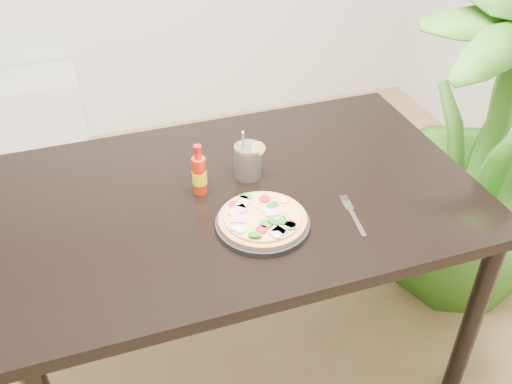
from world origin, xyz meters
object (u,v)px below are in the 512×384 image
object	(u,v)px
dining_table	(243,212)
fork	(352,214)
plate	(263,224)
pizza	(262,218)
houseplant	(486,143)
hot_sauce_bottle	(199,174)
cola_cup	(248,162)

from	to	relation	value
dining_table	fork	size ratio (longest dim) A/B	7.42
plate	fork	xyz separation A→B (m)	(0.26, -0.04, -0.01)
pizza	houseplant	world-z (taller)	houseplant
plate	hot_sauce_bottle	xyz separation A→B (m)	(-0.12, 0.21, 0.06)
pizza	dining_table	bearing A→B (deg)	89.79
dining_table	plate	world-z (taller)	plate
hot_sauce_bottle	fork	distance (m)	0.46
hot_sauce_bottle	houseplant	world-z (taller)	houseplant
houseplant	pizza	bearing A→B (deg)	-163.75
pizza	fork	xyz separation A→B (m)	(0.26, -0.04, -0.03)
plate	houseplant	bearing A→B (deg)	16.23
hot_sauce_bottle	cola_cup	world-z (taller)	cola_cup
hot_sauce_bottle	dining_table	bearing A→B (deg)	-16.34
dining_table	pizza	xyz separation A→B (m)	(-0.00, -0.18, 0.11)
hot_sauce_bottle	cola_cup	xyz separation A→B (m)	(0.16, 0.04, -0.01)
dining_table	hot_sauce_bottle	size ratio (longest dim) A/B	8.57
fork	houseplant	bearing A→B (deg)	31.89
pizza	cola_cup	bearing A→B (deg)	80.84
plate	pizza	bearing A→B (deg)	-146.61
hot_sauce_bottle	houseplant	distance (m)	1.12
plate	pizza	size ratio (longest dim) A/B	1.07
cola_cup	houseplant	world-z (taller)	houseplant
hot_sauce_bottle	cola_cup	distance (m)	0.17
pizza	fork	bearing A→B (deg)	-7.75
plate	cola_cup	world-z (taller)	cola_cup
fork	houseplant	world-z (taller)	houseplant
dining_table	plate	distance (m)	0.20
cola_cup	dining_table	bearing A→B (deg)	-118.65
pizza	hot_sauce_bottle	size ratio (longest dim) A/B	1.50
pizza	fork	distance (m)	0.26
cola_cup	plate	bearing A→B (deg)	-98.88
plate	cola_cup	size ratio (longest dim) A/B	1.52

